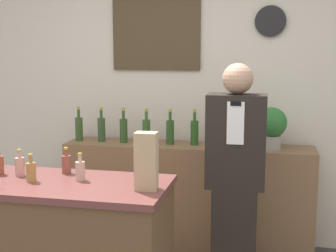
% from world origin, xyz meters
% --- Properties ---
extents(back_wall, '(5.20, 0.09, 2.70)m').
position_xyz_m(back_wall, '(-0.00, 2.00, 1.36)').
color(back_wall, beige).
rests_on(back_wall, ground_plane).
extents(back_shelf, '(2.11, 0.38, 0.90)m').
position_xyz_m(back_shelf, '(0.12, 1.75, 0.45)').
color(back_shelf, brown).
rests_on(back_shelf, ground_plane).
extents(shopkeeper, '(0.41, 0.26, 1.61)m').
position_xyz_m(shopkeeper, '(0.57, 1.13, 0.80)').
color(shopkeeper, black).
rests_on(shopkeeper, ground_plane).
extents(potted_plant, '(0.24, 0.24, 0.34)m').
position_xyz_m(potted_plant, '(0.81, 1.71, 1.10)').
color(potted_plant, '#9E998E').
rests_on(potted_plant, back_shelf).
extents(paper_bag, '(0.13, 0.10, 0.33)m').
position_xyz_m(paper_bag, '(0.13, 0.38, 1.08)').
color(paper_bag, tan).
rests_on(paper_bag, display_counter).
extents(counter_bottle_1, '(0.06, 0.06, 0.17)m').
position_xyz_m(counter_bottle_1, '(-0.72, 0.50, 0.98)').
color(counter_bottle_1, tan).
rests_on(counter_bottle_1, display_counter).
extents(counter_bottle_2, '(0.06, 0.06, 0.17)m').
position_xyz_m(counter_bottle_2, '(-0.58, 0.39, 0.98)').
color(counter_bottle_2, '#A2743A').
rests_on(counter_bottle_2, display_counter).
extents(counter_bottle_3, '(0.06, 0.06, 0.17)m').
position_xyz_m(counter_bottle_3, '(-0.46, 0.61, 0.98)').
color(counter_bottle_3, brown).
rests_on(counter_bottle_3, display_counter).
extents(counter_bottle_4, '(0.06, 0.06, 0.17)m').
position_xyz_m(counter_bottle_4, '(-0.31, 0.48, 0.98)').
color(counter_bottle_4, tan).
rests_on(counter_bottle_4, display_counter).
extents(shelf_bottle_0, '(0.07, 0.07, 0.30)m').
position_xyz_m(shelf_bottle_0, '(-0.85, 1.75, 1.02)').
color(shelf_bottle_0, '#344F23').
rests_on(shelf_bottle_0, back_shelf).
extents(shelf_bottle_1, '(0.07, 0.07, 0.30)m').
position_xyz_m(shelf_bottle_1, '(-0.64, 1.76, 1.02)').
color(shelf_bottle_1, '#314D29').
rests_on(shelf_bottle_1, back_shelf).
extents(shelf_bottle_2, '(0.07, 0.07, 0.30)m').
position_xyz_m(shelf_bottle_2, '(-0.44, 1.75, 1.02)').
color(shelf_bottle_2, '#2D4F22').
rests_on(shelf_bottle_2, back_shelf).
extents(shelf_bottle_3, '(0.07, 0.07, 0.30)m').
position_xyz_m(shelf_bottle_3, '(-0.23, 1.74, 1.02)').
color(shelf_bottle_3, '#345826').
rests_on(shelf_bottle_3, back_shelf).
extents(shelf_bottle_4, '(0.07, 0.07, 0.30)m').
position_xyz_m(shelf_bottle_4, '(-0.03, 1.75, 1.02)').
color(shelf_bottle_4, '#2A4E21').
rests_on(shelf_bottle_4, back_shelf).
extents(shelf_bottle_5, '(0.07, 0.07, 0.30)m').
position_xyz_m(shelf_bottle_5, '(0.18, 1.77, 1.02)').
color(shelf_bottle_5, '#28541E').
rests_on(shelf_bottle_5, back_shelf).
extents(shelf_bottle_6, '(0.07, 0.07, 0.30)m').
position_xyz_m(shelf_bottle_6, '(0.39, 1.77, 1.02)').
color(shelf_bottle_6, '#2F5624').
rests_on(shelf_bottle_6, back_shelf).
extents(shelf_bottle_7, '(0.07, 0.07, 0.30)m').
position_xyz_m(shelf_bottle_7, '(0.59, 1.74, 1.02)').
color(shelf_bottle_7, '#34591E').
rests_on(shelf_bottle_7, back_shelf).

